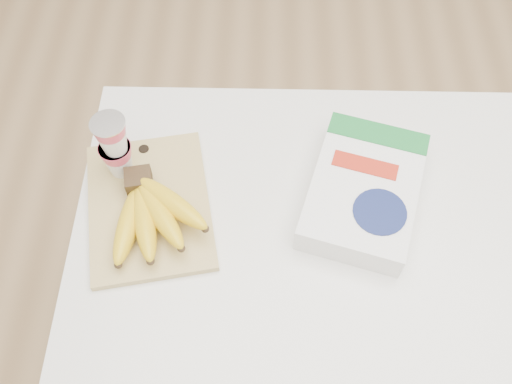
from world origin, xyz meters
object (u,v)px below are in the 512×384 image
cutting_board (149,206)px  yogurt_stack (114,146)px  table (336,312)px  bananas (150,213)px  cereal_box (364,190)px

cutting_board → yogurt_stack: yogurt_stack is taller
table → bananas: bearing=177.6°
bananas → yogurt_stack: bearing=122.8°
yogurt_stack → cereal_box: (0.45, -0.05, -0.06)m
table → cereal_box: bearing=85.7°
cereal_box → table: bearing=-77.9°
cutting_board → cereal_box: cereal_box is taller
cutting_board → bananas: bananas is taller
cutting_board → bananas: 0.05m
cutting_board → bananas: bearing=-83.0°
table → cereal_box: cereal_box is taller
table → cereal_box: size_ratio=3.28×
cutting_board → cereal_box: bearing=-7.3°
cereal_box → cutting_board: bearing=-159.7°
table → yogurt_stack: 0.67m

